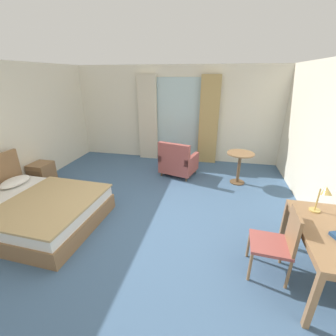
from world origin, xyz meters
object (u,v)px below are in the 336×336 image
object	(u,v)px
writing_desk	(329,238)
desk_chair	(279,240)
desk_lamp	(324,194)
armchair_by_window	(178,162)
bed	(31,210)
nightstand	(42,174)
round_cafe_table	(240,161)

from	to	relation	value
writing_desk	desk_chair	bearing A→B (deg)	175.14
desk_lamp	armchair_by_window	distance (m)	3.37
bed	desk_lamp	world-z (taller)	desk_lamp
writing_desk	desk_chair	size ratio (longest dim) A/B	1.42
desk_lamp	armchair_by_window	world-z (taller)	desk_lamp
nightstand	round_cafe_table	distance (m)	4.51
writing_desk	bed	bearing A→B (deg)	175.81
nightstand	desk_chair	world-z (taller)	desk_chair
desk_chair	desk_lamp	distance (m)	0.77
bed	writing_desk	xyz separation A→B (m)	(4.25, -0.31, 0.40)
bed	desk_lamp	size ratio (longest dim) A/B	5.23
bed	nightstand	world-z (taller)	bed
bed	desk_chair	world-z (taller)	bed
writing_desk	desk_lamp	world-z (taller)	desk_lamp
nightstand	desk_lamp	bearing A→B (deg)	-14.24
bed	nightstand	xyz separation A→B (m)	(-0.88, 1.32, -0.00)
writing_desk	round_cafe_table	size ratio (longest dim) A/B	1.78
armchair_by_window	desk_lamp	bearing A→B (deg)	-48.46
desk_chair	round_cafe_table	bearing A→B (deg)	95.86
writing_desk	round_cafe_table	world-z (taller)	writing_desk
nightstand	desk_lamp	world-z (taller)	desk_lamp
nightstand	writing_desk	xyz separation A→B (m)	(5.13, -1.64, 0.40)
writing_desk	round_cafe_table	xyz separation A→B (m)	(-0.76, 2.67, -0.12)
writing_desk	round_cafe_table	bearing A→B (deg)	105.80
bed	desk_chair	distance (m)	3.78
writing_desk	desk_chair	world-z (taller)	desk_chair
nightstand	writing_desk	size ratio (longest dim) A/B	0.39
desk_chair	writing_desk	bearing A→B (deg)	-4.86
desk_chair	desk_lamp	size ratio (longest dim) A/B	2.21
writing_desk	armchair_by_window	distance (m)	3.58
desk_chair	armchair_by_window	size ratio (longest dim) A/B	0.97
nightstand	writing_desk	bearing A→B (deg)	-17.68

